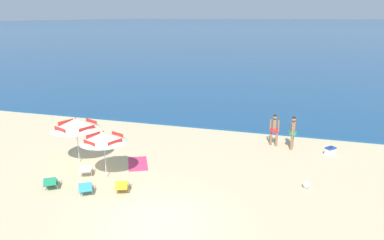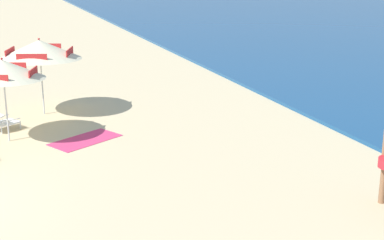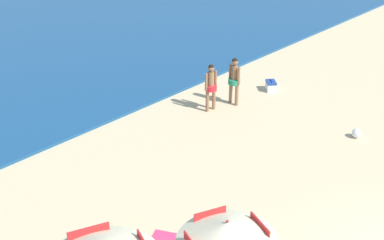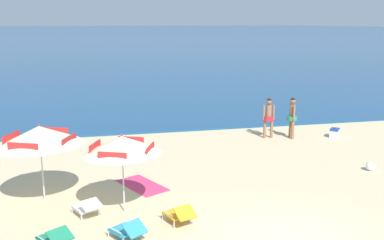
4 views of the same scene
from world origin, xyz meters
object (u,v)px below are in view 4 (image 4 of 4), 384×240
object	(u,v)px
lounge_chair_facing_sea	(179,214)
cooler_box	(334,133)
lounge_chair_spare_folded	(55,237)
person_standing_beside	(292,115)
person_standing_near_shore	(269,115)
beach_towel	(142,185)
beach_ball	(370,166)
beach_umbrella_striped_second	(40,136)
lounge_chair_beside_umbrella	(128,229)
lounge_chair_under_umbrella	(87,207)
beach_umbrella_striped_main	(122,145)

from	to	relation	value
lounge_chair_facing_sea	cooler_box	size ratio (longest dim) A/B	1.69
lounge_chair_spare_folded	cooler_box	xyz separation A→B (m)	(11.34, 7.41, -0.07)
person_standing_beside	cooler_box	xyz separation A→B (m)	(1.94, -0.30, -0.84)
person_standing_near_shore	cooler_box	xyz separation A→B (m)	(2.92, -0.57, -0.82)
lounge_chair_facing_sea	cooler_box	world-z (taller)	lounge_chair_facing_sea
lounge_chair_spare_folded	beach_towel	world-z (taller)	lounge_chair_spare_folded
lounge_chair_facing_sea	beach_ball	distance (m)	7.62
lounge_chair_facing_sea	beach_umbrella_striped_second	bearing A→B (deg)	147.33
lounge_chair_spare_folded	person_standing_beside	distance (m)	12.19
person_standing_beside	lounge_chair_facing_sea	bearing A→B (deg)	-132.12
lounge_chair_facing_sea	beach_towel	bearing A→B (deg)	102.55
person_standing_near_shore	cooler_box	world-z (taller)	person_standing_near_shore
cooler_box	beach_umbrella_striped_second	bearing A→B (deg)	-158.87
lounge_chair_beside_umbrella	lounge_chair_spare_folded	distance (m)	1.63
beach_umbrella_striped_second	lounge_chair_facing_sea	distance (m)	4.46
lounge_chair_under_umbrella	person_standing_near_shore	xyz separation A→B (m)	(7.73, 6.45, 0.75)
lounge_chair_spare_folded	beach_towel	bearing A→B (deg)	55.80
lounge_chair_beside_umbrella	cooler_box	size ratio (longest dim) A/B	1.71
beach_umbrella_striped_main	cooler_box	size ratio (longest dim) A/B	4.90
beach_ball	beach_umbrella_striped_second	bearing A→B (deg)	-178.54
beach_umbrella_striped_second	lounge_chair_beside_umbrella	world-z (taller)	beach_umbrella_striped_second
beach_umbrella_striped_second	lounge_chair_facing_sea	bearing A→B (deg)	-32.67
beach_umbrella_striped_second	beach_ball	distance (m)	10.83
lounge_chair_beside_umbrella	lounge_chair_under_umbrella	bearing A→B (deg)	121.84
beach_umbrella_striped_main	lounge_chair_beside_umbrella	xyz separation A→B (m)	(-0.03, -1.60, -1.60)
beach_towel	beach_umbrella_striped_second	bearing A→B (deg)	-167.86
beach_umbrella_striped_main	beach_ball	size ratio (longest dim) A/B	9.14
lounge_chair_under_umbrella	beach_towel	bearing A→B (deg)	49.35
lounge_chair_spare_folded	person_standing_near_shore	xyz separation A→B (m)	(8.42, 7.98, 0.75)
beach_umbrella_striped_main	person_standing_near_shore	world-z (taller)	beach_umbrella_striped_main
lounge_chair_beside_umbrella	beach_ball	distance (m)	9.08
beach_umbrella_striped_second	lounge_chair_spare_folded	xyz separation A→B (m)	(0.51, -2.83, -1.66)
lounge_chair_facing_sea	lounge_chair_spare_folded	size ratio (longest dim) A/B	1.00
lounge_chair_under_umbrella	beach_ball	distance (m)	9.61
beach_umbrella_striped_main	lounge_chair_under_umbrella	bearing A→B (deg)	-174.34
lounge_chair_under_umbrella	person_standing_near_shore	distance (m)	10.09
lounge_chair_under_umbrella	cooler_box	bearing A→B (deg)	28.92
beach_umbrella_striped_second	person_standing_near_shore	world-z (taller)	beach_umbrella_striped_second
beach_umbrella_striped_second	person_standing_near_shore	size ratio (longest dim) A/B	1.91
lounge_chair_beside_umbrella	person_standing_near_shore	size ratio (longest dim) A/B	0.58
lounge_chair_beside_umbrella	beach_ball	bearing A→B (deg)	19.82
beach_umbrella_striped_main	person_standing_near_shore	xyz separation A→B (m)	(6.76, 6.36, -0.84)
person_standing_near_shore	beach_ball	bearing A→B (deg)	-70.28
person_standing_beside	beach_towel	world-z (taller)	person_standing_beside
beach_towel	lounge_chair_under_umbrella	bearing A→B (deg)	-130.65
beach_umbrella_striped_main	person_standing_beside	size ratio (longest dim) A/B	1.63
lounge_chair_beside_umbrella	person_standing_near_shore	world-z (taller)	person_standing_near_shore
beach_umbrella_striped_second	lounge_chair_facing_sea	world-z (taller)	beach_umbrella_striped_second
beach_umbrella_striped_main	lounge_chair_beside_umbrella	distance (m)	2.26
person_standing_near_shore	beach_ball	xyz separation A→B (m)	(1.75, -4.88, -0.86)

